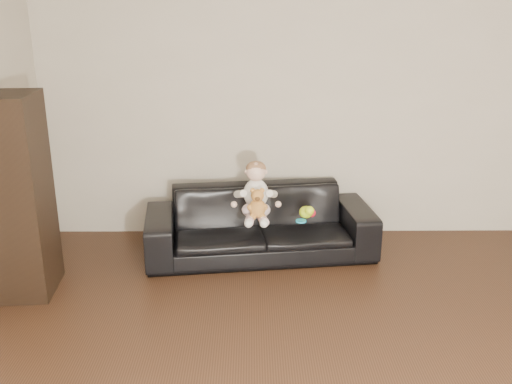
{
  "coord_description": "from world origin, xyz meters",
  "views": [
    {
      "loc": [
        -0.62,
        -2.27,
        2.06
      ],
      "look_at": [
        -0.59,
        2.16,
        0.59
      ],
      "focal_mm": 40.0,
      "sensor_mm": 36.0,
      "label": 1
    }
  ],
  "objects_px": {
    "cabinet": "(19,197)",
    "toy_rattle": "(312,213)",
    "toy_green": "(306,212)",
    "teddy_bear": "(257,204)",
    "sofa": "(260,223)",
    "toy_blue_disc": "(301,221)",
    "baby": "(256,194)"
  },
  "relations": [
    {
      "from": "cabinet",
      "to": "toy_rattle",
      "type": "xyz_separation_m",
      "value": [
        2.17,
        0.55,
        -0.34
      ]
    },
    {
      "from": "toy_green",
      "to": "teddy_bear",
      "type": "bearing_deg",
      "value": -160.35
    },
    {
      "from": "sofa",
      "to": "cabinet",
      "type": "distance_m",
      "value": 1.91
    },
    {
      "from": "cabinet",
      "to": "toy_blue_disc",
      "type": "distance_m",
      "value": 2.15
    },
    {
      "from": "sofa",
      "to": "toy_rattle",
      "type": "xyz_separation_m",
      "value": [
        0.43,
        -0.1,
        0.12
      ]
    },
    {
      "from": "baby",
      "to": "toy_blue_disc",
      "type": "height_order",
      "value": "baby"
    },
    {
      "from": "sofa",
      "to": "toy_blue_disc",
      "type": "bearing_deg",
      "value": -37.69
    },
    {
      "from": "toy_rattle",
      "to": "baby",
      "type": "bearing_deg",
      "value": -178.79
    },
    {
      "from": "toy_rattle",
      "to": "toy_blue_disc",
      "type": "distance_m",
      "value": 0.14
    },
    {
      "from": "teddy_bear",
      "to": "toy_blue_disc",
      "type": "height_order",
      "value": "teddy_bear"
    },
    {
      "from": "teddy_bear",
      "to": "toy_blue_disc",
      "type": "bearing_deg",
      "value": 3.45
    },
    {
      "from": "sofa",
      "to": "toy_green",
      "type": "xyz_separation_m",
      "value": [
        0.38,
        -0.11,
        0.14
      ]
    },
    {
      "from": "cabinet",
      "to": "teddy_bear",
      "type": "height_order",
      "value": "cabinet"
    },
    {
      "from": "cabinet",
      "to": "toy_rattle",
      "type": "bearing_deg",
      "value": 9.81
    },
    {
      "from": "sofa",
      "to": "teddy_bear",
      "type": "bearing_deg",
      "value": -102.18
    },
    {
      "from": "toy_green",
      "to": "toy_blue_disc",
      "type": "height_order",
      "value": "toy_green"
    },
    {
      "from": "sofa",
      "to": "toy_rattle",
      "type": "height_order",
      "value": "sofa"
    },
    {
      "from": "baby",
      "to": "toy_rattle",
      "type": "distance_m",
      "value": 0.49
    },
    {
      "from": "sofa",
      "to": "toy_rattle",
      "type": "bearing_deg",
      "value": -19.53
    },
    {
      "from": "toy_green",
      "to": "toy_blue_disc",
      "type": "relative_size",
      "value": 1.6
    },
    {
      "from": "cabinet",
      "to": "toy_green",
      "type": "xyz_separation_m",
      "value": [
        2.12,
        0.54,
        -0.32
      ]
    },
    {
      "from": "baby",
      "to": "teddy_bear",
      "type": "distance_m",
      "value": 0.15
    },
    {
      "from": "baby",
      "to": "toy_green",
      "type": "relative_size",
      "value": 3.41
    },
    {
      "from": "sofa",
      "to": "toy_blue_disc",
      "type": "height_order",
      "value": "sofa"
    },
    {
      "from": "toy_rattle",
      "to": "toy_blue_disc",
      "type": "bearing_deg",
      "value": -132.86
    },
    {
      "from": "sofa",
      "to": "baby",
      "type": "height_order",
      "value": "baby"
    },
    {
      "from": "cabinet",
      "to": "baby",
      "type": "xyz_separation_m",
      "value": [
        1.7,
        0.54,
        -0.16
      ]
    },
    {
      "from": "baby",
      "to": "sofa",
      "type": "bearing_deg",
      "value": 69.9
    },
    {
      "from": "cabinet",
      "to": "toy_rattle",
      "type": "relative_size",
      "value": 20.84
    },
    {
      "from": "toy_rattle",
      "to": "cabinet",
      "type": "bearing_deg",
      "value": -165.79
    },
    {
      "from": "teddy_bear",
      "to": "toy_rattle",
      "type": "xyz_separation_m",
      "value": [
        0.45,
        0.16,
        -0.14
      ]
    },
    {
      "from": "teddy_bear",
      "to": "toy_blue_disc",
      "type": "relative_size",
      "value": 2.84
    }
  ]
}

